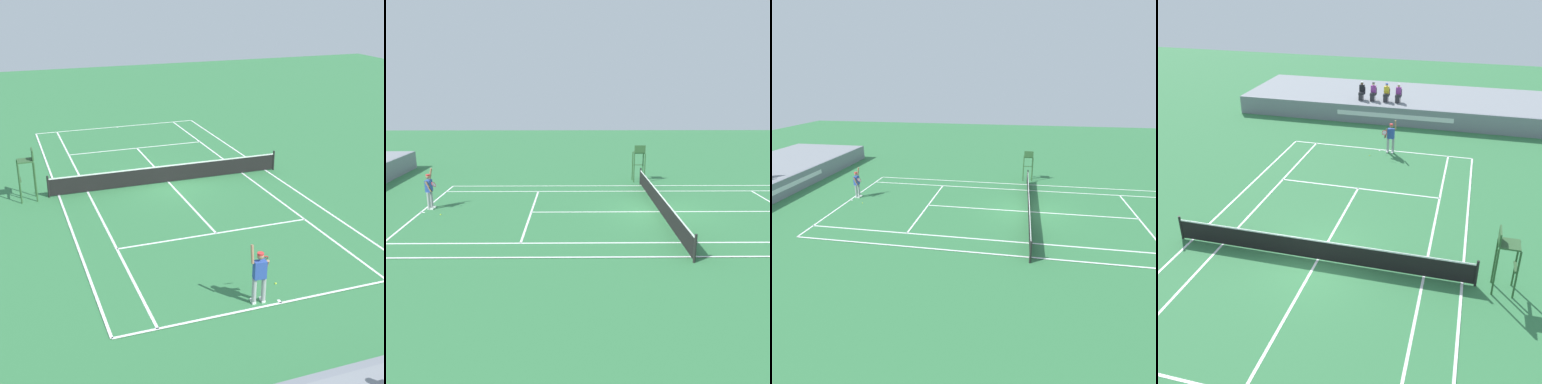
% 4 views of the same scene
% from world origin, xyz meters
% --- Properties ---
extents(ground_plane, '(80.00, 80.00, 0.00)m').
position_xyz_m(ground_plane, '(0.00, 0.00, 0.00)').
color(ground_plane, '#337542').
extents(court, '(11.08, 23.88, 0.03)m').
position_xyz_m(court, '(0.00, 0.00, 0.01)').
color(court, '#337542').
rests_on(court, ground).
extents(net, '(11.98, 0.10, 1.07)m').
position_xyz_m(net, '(0.00, 0.00, 0.52)').
color(net, black).
rests_on(net, ground).
extents(tennis_player, '(0.79, 0.62, 2.08)m').
position_xyz_m(tennis_player, '(0.67, 11.60, 0.99)').
color(tennis_player, '#9E9EA3').
rests_on(tennis_player, ground).
extents(tennis_ball, '(0.07, 0.07, 0.07)m').
position_xyz_m(tennis_ball, '(-0.40, 10.77, 0.03)').
color(tennis_ball, '#D1E533').
rests_on(tennis_ball, ground).
extents(umpire_chair, '(0.77, 0.77, 2.44)m').
position_xyz_m(umpire_chair, '(6.79, 0.00, 1.56)').
color(umpire_chair, '#2D562D').
rests_on(umpire_chair, ground).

